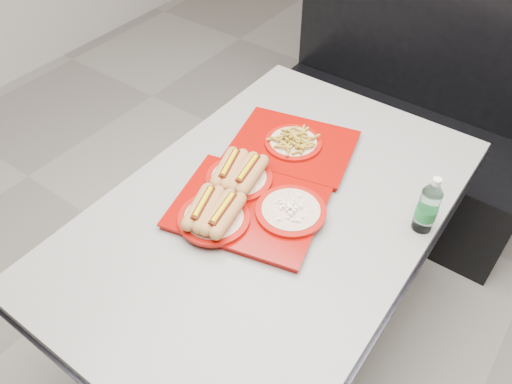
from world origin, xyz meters
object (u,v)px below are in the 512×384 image
Objects in this scene: booth_bench at (399,123)px; tray_far at (293,144)px; water_bottle at (428,207)px; tray_near at (243,201)px; diner_table at (270,240)px.

tray_far is at bearing -96.54° from booth_bench.
booth_bench is at bearing 114.14° from water_bottle.
tray_near is at bearing -84.38° from tray_far.
booth_bench is 6.96× the size of water_bottle.
booth_bench reaches higher than tray_near.
tray_far is (-0.09, 0.27, 0.19)m from diner_table.
diner_table is at bearing -70.52° from tray_far.
diner_table is 0.34m from tray_far.
water_bottle is (0.47, 0.25, 0.05)m from tray_near.
water_bottle is (0.50, -0.08, 0.06)m from tray_far.
booth_bench reaches higher than water_bottle.
booth_bench reaches higher than diner_table.
booth_bench is 1.22m from tray_near.
tray_near is (-0.06, -1.15, 0.38)m from booth_bench.
water_bottle is at bearing 24.86° from diner_table.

